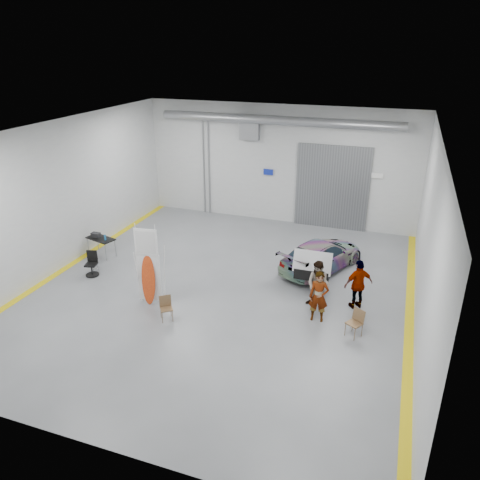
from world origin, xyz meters
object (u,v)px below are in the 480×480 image
(folding_chair_near, at_px, (167,313))
(shop_stool, at_px, (95,265))
(sedan_car, at_px, (322,255))
(surfboard_display, at_px, (147,272))
(person_a, at_px, (319,297))
(person_b, at_px, (318,285))
(person_c, at_px, (358,284))
(office_chair, at_px, (92,265))
(folding_chair_far, at_px, (354,328))
(work_table, at_px, (99,238))

(folding_chair_near, distance_m, shop_stool, 4.99)
(sedan_car, bearing_deg, surfboard_display, 66.97)
(person_a, bearing_deg, person_b, 95.92)
(folding_chair_near, xyz_separation_m, shop_stool, (-4.47, 2.23, 0.05))
(person_a, bearing_deg, person_c, 42.40)
(sedan_car, distance_m, surfboard_display, 7.26)
(sedan_car, distance_m, person_b, 3.11)
(person_c, height_order, office_chair, person_c)
(folding_chair_near, distance_m, office_chair, 4.82)
(folding_chair_far, xyz_separation_m, office_chair, (-10.52, 0.83, 0.16))
(folding_chair_near, height_order, office_chair, office_chair)
(person_a, distance_m, person_b, 0.88)
(person_b, distance_m, work_table, 9.98)
(person_a, distance_m, surfboard_display, 6.04)
(office_chair, bearing_deg, person_a, -16.61)
(sedan_car, height_order, person_b, person_b)
(sedan_car, xyz_separation_m, folding_chair_near, (-4.25, -5.63, -0.36))
(surfboard_display, height_order, folding_chair_near, surfboard_display)
(sedan_car, height_order, surfboard_display, surfboard_display)
(person_c, relative_size, office_chair, 1.83)
(office_chair, bearing_deg, folding_chair_near, -39.09)
(person_b, height_order, office_chair, person_b)
(person_c, bearing_deg, person_a, 12.81)
(surfboard_display, height_order, work_table, surfboard_display)
(sedan_car, relative_size, person_c, 2.31)
(surfboard_display, xyz_separation_m, office_chair, (-3.28, 1.19, -0.80))
(person_b, bearing_deg, sedan_car, 109.58)
(shop_stool, bearing_deg, office_chair, -74.23)
(sedan_car, distance_m, office_chair, 9.39)
(person_c, relative_size, shop_stool, 2.91)
(folding_chair_near, bearing_deg, shop_stool, 116.77)
(person_a, height_order, person_b, person_a)
(shop_stool, bearing_deg, surfboard_display, -23.36)
(folding_chair_near, bearing_deg, person_c, -10.26)
(person_b, distance_m, shop_stool, 9.16)
(work_table, bearing_deg, sedan_car, 11.29)
(shop_stool, distance_m, work_table, 1.76)
(folding_chair_far, xyz_separation_m, shop_stool, (-10.59, 1.09, 0.03))
(person_c, height_order, surfboard_display, surfboard_display)
(folding_chair_far, xyz_separation_m, work_table, (-11.36, 2.59, 0.53))
(person_c, bearing_deg, folding_chair_far, 58.56)
(office_chair, bearing_deg, person_c, -9.35)
(surfboard_display, relative_size, shop_stool, 4.85)
(person_c, relative_size, surfboard_display, 0.60)
(sedan_car, distance_m, folding_chair_far, 4.88)
(person_c, bearing_deg, office_chair, -29.57)
(person_c, bearing_deg, shop_stool, -31.01)
(sedan_car, xyz_separation_m, person_b, (0.42, -3.07, 0.27))
(person_c, bearing_deg, folding_chair_near, -8.70)
(surfboard_display, bearing_deg, office_chair, 152.44)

